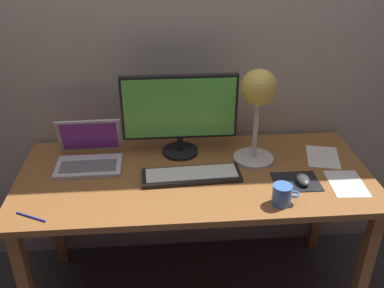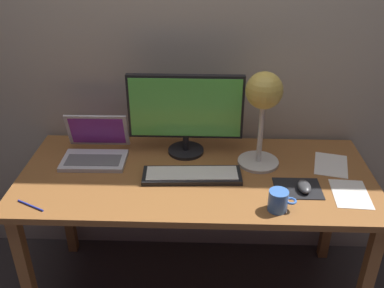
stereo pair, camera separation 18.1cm
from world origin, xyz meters
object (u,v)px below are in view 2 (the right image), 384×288
keyboard_main (192,175)px  coffee_mug (279,201)px  pen (30,205)px  laptop (96,146)px  desk_lamp (263,100)px  monitor (186,111)px  mouse (304,187)px

keyboard_main → coffee_mug: 0.42m
pen → coffee_mug: bearing=0.7°
keyboard_main → laptop: 0.50m
desk_lamp → monitor: bearing=164.6°
desk_lamp → coffee_mug: bearing=-83.2°
keyboard_main → mouse: (0.48, -0.09, 0.01)m
mouse → coffee_mug: size_ratio=0.85×
laptop → coffee_mug: laptop is taller
keyboard_main → desk_lamp: bearing=23.2°
laptop → coffee_mug: bearing=-25.6°
desk_lamp → coffee_mug: size_ratio=3.98×
desk_lamp → pen: (-0.95, -0.37, -0.32)m
pen → laptop: bearing=66.5°
keyboard_main → laptop: (-0.47, 0.17, 0.04)m
laptop → monitor: bearing=7.6°
monitor → pen: size_ratio=3.89×
keyboard_main → mouse: 0.49m
monitor → pen: bearing=-142.6°
laptop → keyboard_main: bearing=-19.9°
monitor → desk_lamp: size_ratio=1.21×
monitor → keyboard_main: monitor is taller
laptop → pen: size_ratio=2.16×
keyboard_main → pen: size_ratio=3.19×
laptop → pen: (-0.18, -0.41, -0.05)m
coffee_mug → pen: (-0.99, -0.01, -0.04)m
desk_lamp → coffee_mug: 0.45m
desk_lamp → pen: bearing=-158.9°
coffee_mug → pen: size_ratio=0.81×
desk_lamp → pen: size_ratio=3.21×
monitor → laptop: 0.47m
desk_lamp → coffee_mug: (0.04, -0.36, -0.28)m
coffee_mug → monitor: bearing=130.7°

